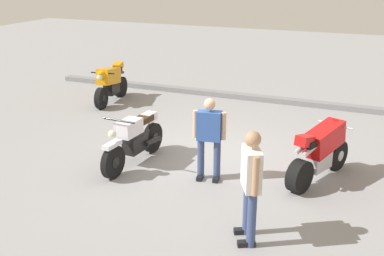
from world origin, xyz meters
The scene contains 7 objects.
ground_plane centered at (0.00, 0.00, 0.00)m, with size 40.00×40.00×0.00m, color gray.
curb_edge centered at (0.00, 4.60, 0.07)m, with size 14.00×0.30×0.15m, color gray.
motorcycle_orange_sportbike centered at (-4.14, 2.80, 0.59)m, with size 0.70×1.96×1.14m.
motorcycle_red_sportbike centered at (2.20, -0.19, 0.59)m, with size 0.98×1.88×1.14m.
motorcycle_silver_cruiser centered at (-1.35, -0.84, 0.52)m, with size 0.70×2.09×1.09m.
person_in_blue_shirt centered at (0.27, -0.93, 0.88)m, with size 0.62×0.36×1.57m.
person_in_white_shirt centered at (1.53, -2.65, 0.97)m, with size 0.47×0.63×1.70m.
Camera 1 is at (3.03, -8.48, 3.86)m, focal length 43.79 mm.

